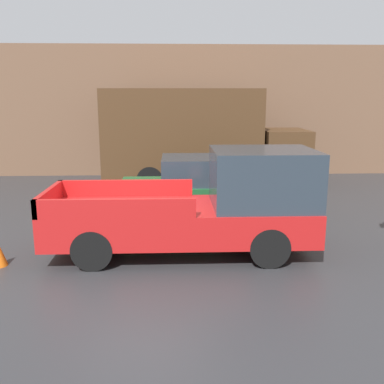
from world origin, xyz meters
The scene contains 5 objects.
ground_plane centered at (0.00, 0.00, 0.00)m, with size 60.00×60.00×0.00m, color #2D2D30.
building_wall centered at (0.00, 9.65, 2.70)m, with size 28.00×0.15×5.39m.
pickup_truck centered at (1.44, 0.17, 1.03)m, with size 5.59×2.00×2.24m.
car centered at (1.57, 3.04, 0.84)m, with size 4.60×1.94×1.69m.
delivery_truck centered at (1.52, 7.26, 1.88)m, with size 7.48×2.40×3.58m.
Camera 1 is at (0.76, -8.62, 3.31)m, focal length 40.00 mm.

